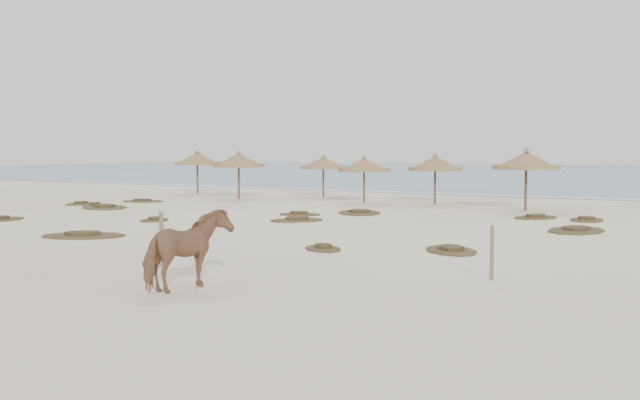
{
  "coord_description": "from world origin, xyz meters",
  "views": [
    {
      "loc": [
        15.04,
        -16.28,
        2.73
      ],
      "look_at": [
        2.41,
        5.0,
        1.0
      ],
      "focal_mm": 40.0,
      "sensor_mm": 36.0,
      "label": 1
    }
  ],
  "objects": [
    {
      "name": "ground",
      "position": [
        0.0,
        0.0,
        0.0
      ],
      "size": [
        160.0,
        160.0,
        0.0
      ],
      "primitive_type": "plane",
      "color": "beige",
      "rests_on": "ground"
    },
    {
      "name": "ocean",
      "position": [
        0.0,
        75.0,
        0.0
      ],
      "size": [
        200.0,
        100.0,
        0.01
      ],
      "primitive_type": "cube",
      "color": "navy",
      "rests_on": "ground"
    },
    {
      "name": "foam_line",
      "position": [
        0.0,
        26.0,
        0.0
      ],
      "size": [
        70.0,
        0.6,
        0.01
      ],
      "primitive_type": "cube",
      "color": "white",
      "rests_on": "ground"
    },
    {
      "name": "palapa_0",
      "position": [
        -14.44,
        18.29,
        2.17
      ],
      "size": [
        3.75,
        3.75,
        2.8
      ],
      "rotation": [
        0.0,
        0.0,
        0.31
      ],
      "color": "brown",
      "rests_on": "ground"
    },
    {
      "name": "palapa_1",
      "position": [
        -9.28,
        15.77,
        2.13
      ],
      "size": [
        3.39,
        3.39,
        2.75
      ],
      "rotation": [
        0.0,
        0.0,
        -0.17
      ],
      "color": "brown",
      "rests_on": "ground"
    },
    {
      "name": "palapa_2",
      "position": [
        -5.88,
        19.36,
        1.96
      ],
      "size": [
        3.08,
        3.08,
        2.52
      ],
      "rotation": [
        0.0,
        0.0,
        -0.16
      ],
      "color": "brown",
      "rests_on": "ground"
    },
    {
      "name": "palapa_3",
      "position": [
        -1.82,
        16.63,
        1.94
      ],
      "size": [
        3.06,
        3.06,
        2.5
      ],
      "rotation": [
        0.0,
        0.0,
        -0.16
      ],
      "color": "brown",
      "rests_on": "ground"
    },
    {
      "name": "palapa_4",
      "position": [
        1.6,
        17.87,
        2.03
      ],
      "size": [
        3.55,
        3.55,
        2.61
      ],
      "rotation": [
        0.0,
        0.0,
        0.33
      ],
      "color": "brown",
      "rests_on": "ground"
    },
    {
      "name": "palapa_5",
      "position": [
        6.61,
        16.24,
        2.22
      ],
      "size": [
        3.53,
        3.53,
        2.86
      ],
      "rotation": [
        0.0,
        0.0,
        -0.17
      ],
      "color": "brown",
      "rests_on": "ground"
    },
    {
      "name": "horse",
      "position": [
        5.78,
        -5.75,
        0.79
      ],
      "size": [
        1.01,
        1.93,
        1.57
      ],
      "primitive_type": "imported",
      "rotation": [
        0.0,
        0.0,
        3.05
      ],
      "color": "brown",
      "rests_on": "ground"
    },
    {
      "name": "fence_post_near",
      "position": [
        3.37,
        -3.91,
        0.65
      ],
      "size": [
        0.1,
        0.1,
        1.3
      ],
      "primitive_type": "cylinder",
      "rotation": [
        0.0,
        0.0,
        0.04
      ],
      "color": "#675C4D",
      "rests_on": "ground"
    },
    {
      "name": "fence_post_far",
      "position": [
        10.57,
        -1.65,
        0.58
      ],
      "size": [
        0.1,
        0.1,
        1.15
      ],
      "primitive_type": "cylinder",
      "rotation": [
        0.0,
        0.0,
        -0.27
      ],
      "color": "#675C4D",
      "rests_on": "ground"
    },
    {
      "name": "scrub_1",
      "position": [
        -10.89,
        7.38,
        0.05
      ],
      "size": [
        3.7,
        3.33,
        0.16
      ],
      "rotation": [
        0.0,
        0.0,
        2.6
      ],
      "color": "#4F4022",
      "rests_on": "ground"
    },
    {
      "name": "scrub_2",
      "position": [
        -4.44,
        4.01,
        0.05
      ],
      "size": [
        1.27,
        1.64,
        0.16
      ],
      "rotation": [
        0.0,
        0.0,
        1.82
      ],
      "color": "#4F4022",
      "rests_on": "ground"
    },
    {
      "name": "scrub_3",
      "position": [
        0.3,
        6.81,
        0.05
      ],
      "size": [
        2.37,
        2.58,
        0.16
      ],
      "rotation": [
        0.0,
        0.0,
        0.98
      ],
      "color": "#4F4022",
      "rests_on": "ground"
    },
    {
      "name": "scrub_4",
      "position": [
        8.37,
        1.87,
        0.05
      ],
      "size": [
        2.25,
        2.32,
        0.16
      ],
      "rotation": [
        0.0,
        0.0,
        2.28
      ],
      "color": "#4F4022",
      "rests_on": "ground"
    },
    {
      "name": "scrub_5",
      "position": [
        10.3,
        8.63,
        0.05
      ],
      "size": [
        1.97,
        2.83,
        0.16
      ],
      "rotation": [
        0.0,
        0.0,
        1.48
      ],
      "color": "#4F4022",
      "rests_on": "ground"
    },
    {
      "name": "scrub_6",
      "position": [
        -12.23,
        11.26,
        0.05
      ],
      "size": [
        2.58,
        2.21,
        0.16
      ],
      "rotation": [
        0.0,
        0.0,
        0.43
      ],
      "color": "#4F4022",
      "rests_on": "ground"
    },
    {
      "name": "scrub_7",
      "position": [
        7.97,
        12.62,
        0.05
      ],
      "size": [
        2.12,
        2.48,
        0.16
      ],
      "rotation": [
        0.0,
        0.0,
        1.13
      ],
      "color": "#4F4022",
      "rests_on": "ground"
    },
    {
      "name": "scrub_8",
      "position": [
        -12.41,
        8.19,
        0.05
      ],
      "size": [
        1.13,
        1.57,
        0.16
      ],
      "rotation": [
        0.0,
        0.0,
        1.7
      ],
      "color": "#4F4022",
      "rests_on": "ground"
    },
    {
      "name": "scrub_9",
      "position": [
        -2.82,
        -0.86,
        0.05
      ],
      "size": [
        3.16,
        2.79,
        0.16
      ],
      "rotation": [
        0.0,
        0.0,
        0.5
      ],
      "color": "#4F4022",
      "rests_on": "ground"
    },
    {
      "name": "scrub_10",
      "position": [
        9.92,
        12.63,
        0.05
      ],
      "size": [
        1.4,
        2.01,
        0.16
      ],
      "rotation": [
        0.0,
        0.0,
        1.65
      ],
      "color": "#4F4022",
      "rests_on": "ground"
    },
    {
      "name": "scrub_12",
      "position": [
        5.21,
        0.44,
        0.05
      ],
      "size": [
        1.67,
        1.59,
        0.16
      ],
      "rotation": [
        0.0,
        0.0,
        2.47
      ],
      "color": "#4F4022",
      "rests_on": "ground"
    },
    {
      "name": "scrub_13",
      "position": [
        -0.94,
        8.94,
        0.05
      ],
      "size": [
        2.04,
        1.61,
        0.16
      ],
      "rotation": [
        0.0,
        0.0,
        0.28
      ],
      "color": "#4F4022",
      "rests_on": "ground"
    },
    {
      "name": "scrub_14",
      "position": [
        0.86,
        10.98,
        0.05
      ],
      "size": [
        3.02,
        3.35,
        0.16
      ],
      "rotation": [
        0.0,
        0.0,
        2.11
      ],
      "color": "#4F4022",
      "rests_on": "ground"
    },
    {
      "name": "scrub_15",
      "position": [
        -13.59,
        8.32,
        0.05
      ],
      "size": [
        1.73,
        2.17,
        0.16
      ],
      "rotation": [
        0.0,
        0.0,
        1.87
      ],
      "color": "#4F4022",
      "rests_on": "ground"
    }
  ]
}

